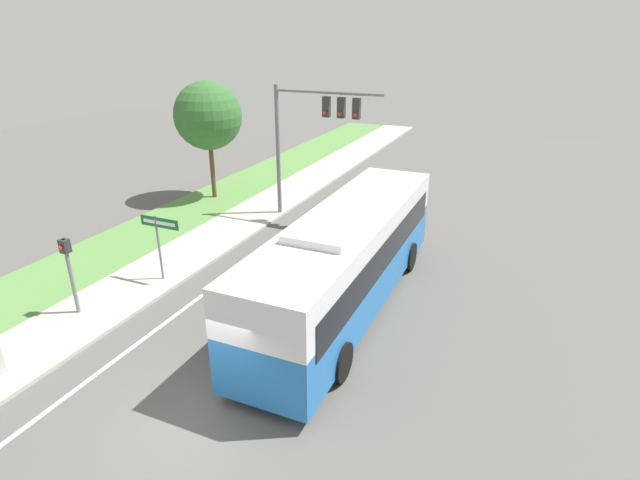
{
  "coord_description": "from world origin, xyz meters",
  "views": [
    {
      "loc": [
        6.39,
        -7.43,
        8.59
      ],
      "look_at": [
        -0.1,
        7.35,
        1.8
      ],
      "focal_mm": 28.0,
      "sensor_mm": 36.0,
      "label": 1
    }
  ],
  "objects_px": {
    "bus": "(347,255)",
    "street_sign": "(159,235)",
    "signal_gantry": "(312,125)",
    "pedestrian_signal": "(68,264)"
  },
  "relations": [
    {
      "from": "pedestrian_signal",
      "to": "signal_gantry",
      "type": "bearing_deg",
      "value": 73.97
    },
    {
      "from": "bus",
      "to": "pedestrian_signal",
      "type": "relative_size",
      "value": 4.35
    },
    {
      "from": "pedestrian_signal",
      "to": "street_sign",
      "type": "distance_m",
      "value": 3.19
    },
    {
      "from": "bus",
      "to": "street_sign",
      "type": "xyz_separation_m",
      "value": [
        -6.79,
        -1.01,
        -0.04
      ]
    },
    {
      "from": "signal_gantry",
      "to": "pedestrian_signal",
      "type": "bearing_deg",
      "value": -106.03
    },
    {
      "from": "bus",
      "to": "signal_gantry",
      "type": "relative_size",
      "value": 1.85
    },
    {
      "from": "signal_gantry",
      "to": "pedestrian_signal",
      "type": "distance_m",
      "value": 12.05
    },
    {
      "from": "signal_gantry",
      "to": "street_sign",
      "type": "xyz_separation_m",
      "value": [
        -2.23,
        -8.24,
        -2.74
      ]
    },
    {
      "from": "pedestrian_signal",
      "to": "bus",
      "type": "bearing_deg",
      "value": 27.38
    },
    {
      "from": "bus",
      "to": "pedestrian_signal",
      "type": "bearing_deg",
      "value": -152.62
    }
  ]
}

